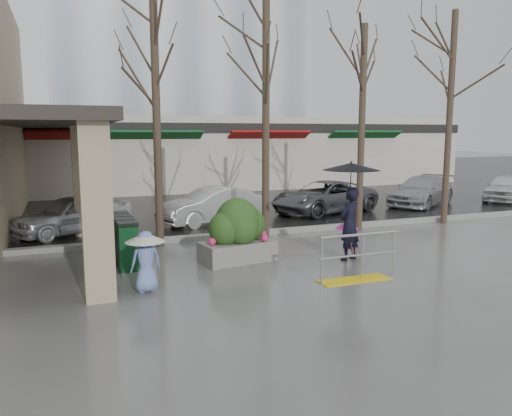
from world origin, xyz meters
TOP-DOWN VIEW (x-y plane):
  - ground at (0.00, 0.00)m, footprint 120.00×120.00m
  - street_asphalt at (0.00, 22.00)m, footprint 120.00×36.00m
  - curb at (0.00, 4.00)m, footprint 120.00×0.30m
  - canopy_slab at (-4.80, 8.00)m, footprint 2.80×18.00m
  - pillar_front at (-3.90, -0.50)m, footprint 0.55×0.55m
  - pillar_back at (-3.90, 6.00)m, footprint 0.55×0.55m
  - storefront_row at (2.00, 17.97)m, footprint 34.00×6.74m
  - office_tower at (4.00, 30.00)m, footprint 18.00×12.00m
  - handrail at (1.36, -1.20)m, footprint 1.90×0.50m
  - tree_west at (-2.00, 3.60)m, footprint 3.20×3.20m
  - tree_midwest at (1.20, 3.60)m, footprint 3.20×3.20m
  - tree_mideast at (4.50, 3.60)m, footprint 3.20×3.20m
  - tree_east at (8.00, 3.60)m, footprint 3.20×3.20m
  - woman at (2.12, 0.36)m, footprint 1.44×1.44m
  - child_pink at (2.14, 0.51)m, footprint 0.58×0.58m
  - child_blue at (-3.00, -0.33)m, footprint 0.80×0.80m
  - planter at (-0.51, 1.27)m, footprint 1.94×1.20m
  - news_boxes at (-3.15, 2.17)m, footprint 0.49×2.05m
  - car_a at (-4.21, 6.32)m, footprint 3.97×2.98m
  - car_b at (0.38, 6.52)m, footprint 4.05×2.39m
  - car_c at (5.17, 7.13)m, footprint 4.93×3.25m
  - car_d at (10.20, 7.49)m, footprint 4.64×3.70m
  - car_e at (14.74, 7.08)m, footprint 3.93×3.19m

SIDE VIEW (x-z plane):
  - ground at x=0.00m, z-range 0.00..0.00m
  - street_asphalt at x=0.00m, z-range 0.00..0.01m
  - curb at x=0.00m, z-range 0.00..0.15m
  - handrail at x=1.36m, z-range -0.14..0.89m
  - news_boxes at x=-3.15m, z-range 0.00..1.14m
  - child_pink at x=2.14m, z-range 0.07..1.13m
  - car_a at x=-4.21m, z-range 0.00..1.26m
  - car_b at x=0.38m, z-range 0.00..1.26m
  - car_c at x=5.17m, z-range 0.00..1.26m
  - car_d at x=10.20m, z-range 0.00..1.26m
  - car_e at x=14.74m, z-range 0.00..1.26m
  - planter at x=-0.51m, z-range -0.04..1.55m
  - child_blue at x=-3.00m, z-range 0.13..1.38m
  - woman at x=2.12m, z-range 0.26..2.74m
  - pillar_front at x=-3.90m, z-range 0.00..3.50m
  - pillar_back at x=-3.90m, z-range 0.00..3.50m
  - storefront_row at x=2.00m, z-range 0.01..4.01m
  - canopy_slab at x=-4.80m, z-range 3.50..3.75m
  - tree_mideast at x=4.50m, z-range 1.61..8.11m
  - tree_west at x=-2.00m, z-range 1.68..8.48m
  - tree_midwest at x=1.20m, z-range 1.73..8.73m
  - tree_east at x=8.00m, z-range 1.78..8.98m
  - office_tower at x=4.00m, z-range 0.00..25.00m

